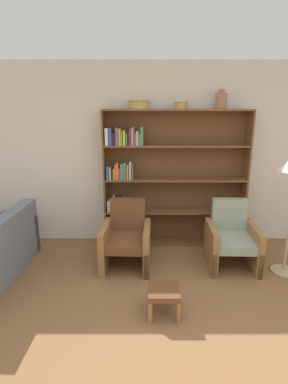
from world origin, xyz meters
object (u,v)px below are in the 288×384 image
at_px(bowl_terracotta, 141,104).
at_px(armchair_cushioned, 233,239).
at_px(bowl_brass, 182,105).
at_px(footstool, 165,294).
at_px(vase_tall, 223,100).
at_px(bookshelf, 164,181).
at_px(armchair_leather, 128,239).

bearing_deg(bowl_terracotta, armchair_cushioned, -28.26).
height_order(bowl_terracotta, armchair_cushioned, bowl_terracotta).
distance_m(bowl_brass, footstool, 2.58).
xyz_separation_m(vase_tall, footstool, (-0.88, -1.71, -1.96)).
distance_m(bookshelf, vase_tall, 1.42).
height_order(bookshelf, armchair_leather, bookshelf).
distance_m(bowl_terracotta, vase_tall, 1.16).
bearing_deg(bowl_terracotta, armchair_leather, -103.96).
bearing_deg(footstool, bowl_brass, 79.46).
relative_size(bookshelf, bowl_brass, 10.88).
bearing_deg(armchair_leather, armchair_cushioned, -177.23).
bearing_deg(armchair_cushioned, bowl_brass, -43.42).
xyz_separation_m(bookshelf, bowl_brass, (0.23, -0.02, 1.11)).
bearing_deg(bookshelf, vase_tall, -1.69).
distance_m(bowl_brass, vase_tall, 0.57).
relative_size(armchair_cushioned, footstool, 2.67).
bearing_deg(armchair_cushioned, footstool, 48.60).
bearing_deg(armchair_leather, bowl_terracotta, -101.19).
xyz_separation_m(vase_tall, armchair_cushioned, (0.10, -0.68, -1.81)).
relative_size(armchair_leather, armchair_cushioned, 1.00).
bearing_deg(armchair_leather, bowl_brass, -135.63).
distance_m(bowl_brass, armchair_cushioned, 1.99).
height_order(bowl_brass, vase_tall, vase_tall).
relative_size(bookshelf, footstool, 6.55).
height_order(bookshelf, bowl_terracotta, bowl_terracotta).
distance_m(vase_tall, footstool, 2.75).
bearing_deg(bowl_terracotta, bowl_brass, -0.00).
bearing_deg(bowl_brass, vase_tall, 0.00).
distance_m(bowl_terracotta, bowl_brass, 0.59).
relative_size(bowl_terracotta, armchair_cushioned, 0.34).
xyz_separation_m(bowl_terracotta, armchair_cushioned, (1.26, -0.68, -1.76)).
height_order(bookshelf, vase_tall, vase_tall).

